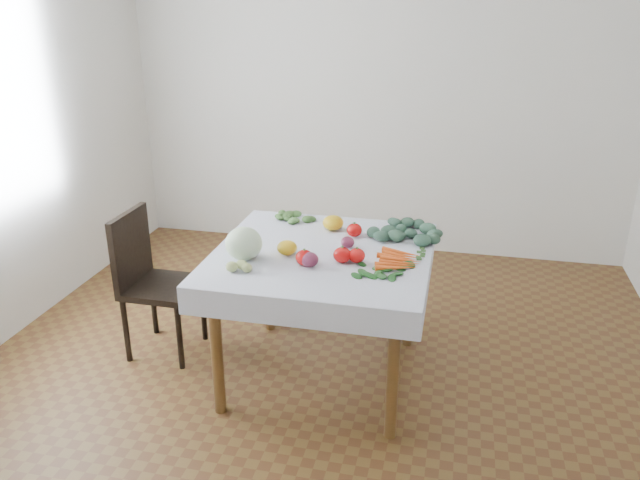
# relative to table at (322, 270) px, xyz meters

# --- Properties ---
(ground) EXTENTS (4.00, 4.00, 0.00)m
(ground) POSITION_rel_table_xyz_m (0.00, 0.00, -0.65)
(ground) COLOR brown
(back_wall) EXTENTS (4.00, 0.04, 2.70)m
(back_wall) POSITION_rel_table_xyz_m (0.00, 2.00, 0.70)
(back_wall) COLOR silver
(back_wall) RESTS_ON ground
(table) EXTENTS (1.00, 1.00, 0.75)m
(table) POSITION_rel_table_xyz_m (0.00, 0.00, 0.00)
(table) COLOR brown
(table) RESTS_ON ground
(tablecloth) EXTENTS (1.12, 1.12, 0.01)m
(tablecloth) POSITION_rel_table_xyz_m (0.00, 0.00, 0.10)
(tablecloth) COLOR white
(tablecloth) RESTS_ON table
(chair) EXTENTS (0.40, 0.40, 0.87)m
(chair) POSITION_rel_table_xyz_m (-1.05, 0.06, -0.16)
(chair) COLOR black
(chair) RESTS_ON ground
(cabbage) EXTENTS (0.23, 0.23, 0.17)m
(cabbage) POSITION_rel_table_xyz_m (-0.37, -0.18, 0.19)
(cabbage) COLOR silver
(cabbage) RESTS_ON tablecloth
(tomato_a) EXTENTS (0.11, 0.11, 0.07)m
(tomato_a) POSITION_rel_table_xyz_m (0.13, 0.26, 0.14)
(tomato_a) COLOR red
(tomato_a) RESTS_ON tablecloth
(tomato_b) EXTENTS (0.11, 0.11, 0.07)m
(tomato_b) POSITION_rel_table_xyz_m (0.20, -0.10, 0.14)
(tomato_b) COLOR red
(tomato_b) RESTS_ON tablecloth
(tomato_c) EXTENTS (0.12, 0.12, 0.08)m
(tomato_c) POSITION_rel_table_xyz_m (0.13, -0.11, 0.14)
(tomato_c) COLOR red
(tomato_c) RESTS_ON tablecloth
(tomato_d) EXTENTS (0.10, 0.10, 0.08)m
(tomato_d) POSITION_rel_table_xyz_m (-0.05, -0.18, 0.14)
(tomato_d) COLOR red
(tomato_d) RESTS_ON tablecloth
(heirloom_back) EXTENTS (0.13, 0.13, 0.08)m
(heirloom_back) POSITION_rel_table_xyz_m (-0.01, 0.33, 0.14)
(heirloom_back) COLOR gold
(heirloom_back) RESTS_ON tablecloth
(heirloom_front) EXTENTS (0.13, 0.13, 0.07)m
(heirloom_front) POSITION_rel_table_xyz_m (-0.17, -0.07, 0.14)
(heirloom_front) COLOR gold
(heirloom_front) RESTS_ON tablecloth
(onion_a) EXTENTS (0.08, 0.08, 0.06)m
(onion_a) POSITION_rel_table_xyz_m (0.12, 0.09, 0.13)
(onion_a) COLOR #4F1631
(onion_a) RESTS_ON tablecloth
(onion_b) EXTENTS (0.09, 0.09, 0.07)m
(onion_b) POSITION_rel_table_xyz_m (-0.02, -0.20, 0.14)
(onion_b) COLOR #4F1631
(onion_b) RESTS_ON tablecloth
(tomatillo_cluster) EXTENTS (0.12, 0.11, 0.05)m
(tomatillo_cluster) POSITION_rel_table_xyz_m (-0.35, -0.35, 0.13)
(tomatillo_cluster) COLOR #B6C270
(tomatillo_cluster) RESTS_ON tablecloth
(carrot_bunch) EXTENTS (0.21, 0.28, 0.03)m
(carrot_bunch) POSITION_rel_table_xyz_m (0.40, -0.06, 0.12)
(carrot_bunch) COLOR #FB591B
(carrot_bunch) RESTS_ON tablecloth
(kale_bunch) EXTENTS (0.37, 0.35, 0.05)m
(kale_bunch) POSITION_rel_table_xyz_m (0.39, 0.35, 0.13)
(kale_bunch) COLOR #32533E
(kale_bunch) RESTS_ON tablecloth
(basil_bunch) EXTENTS (0.29, 0.23, 0.01)m
(basil_bunch) POSITION_rel_table_xyz_m (0.35, -0.19, 0.11)
(basil_bunch) COLOR #1A551B
(basil_bunch) RESTS_ON tablecloth
(dill_bunch) EXTENTS (0.26, 0.20, 0.03)m
(dill_bunch) POSITION_rel_table_xyz_m (-0.27, 0.46, 0.11)
(dill_bunch) COLOR #4B7033
(dill_bunch) RESTS_ON tablecloth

